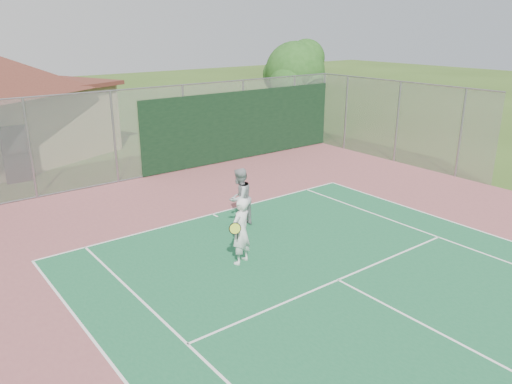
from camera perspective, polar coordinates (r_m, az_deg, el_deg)
back_fence at (r=20.83m, az=-7.89°, el=7.03°), size 20.08×0.11×3.53m
side_fence_right at (r=22.72m, az=15.84°, el=7.67°), size 0.08×9.00×3.50m
tree at (r=26.69m, az=4.62°, el=13.32°), size 3.66×3.47×5.11m
player_white_front at (r=12.48m, az=-1.77°, el=-4.55°), size 0.93×0.73×1.74m
player_grey_back at (r=14.71m, az=-1.89°, el=-0.77°), size 1.06×0.94×1.81m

